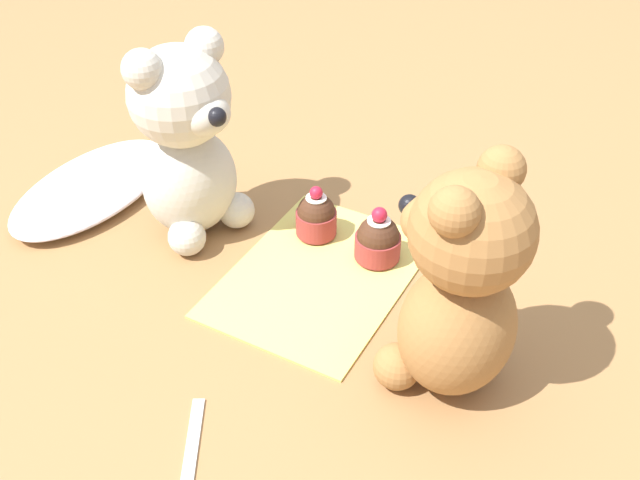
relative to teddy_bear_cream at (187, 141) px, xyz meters
The scene contains 8 objects.
ground_plane 0.23m from the teddy_bear_cream, 93.02° to the right, with size 4.00×4.00×0.00m, color #9E7042.
knitted_placemat 0.23m from the teddy_bear_cream, 93.02° to the right, with size 0.27×0.20×0.01m, color #E0D166.
tulle_cloth 0.20m from the teddy_bear_cream, 92.47° to the left, with size 0.27×0.15×0.03m, color silver.
teddy_bear_cream is the anchor object (origin of this frame).
teddy_bear_tan 0.39m from the teddy_bear_cream, 102.47° to the right, with size 0.14×0.14×0.26m.
cupcake_near_cream_bear 0.19m from the teddy_bear_cream, 68.49° to the right, with size 0.05×0.05×0.07m.
cupcake_near_tan_bear 0.26m from the teddy_bear_cream, 77.56° to the right, with size 0.06×0.06×0.07m.
teaspoon 0.38m from the teddy_bear_cream, 144.84° to the right, with size 0.13×0.01×0.01m, color silver.
Camera 1 is at (-0.60, -0.33, 0.59)m, focal length 42.00 mm.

